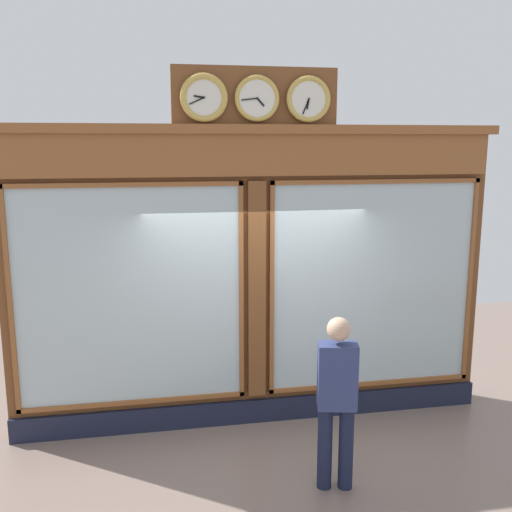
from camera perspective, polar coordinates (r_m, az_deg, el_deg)
shop_facade at (r=6.71m, az=-0.20°, el=-1.86°), size 5.62×0.42×4.04m
pedestrian at (r=5.62m, az=7.90°, el=-13.40°), size 0.40×0.29×1.69m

